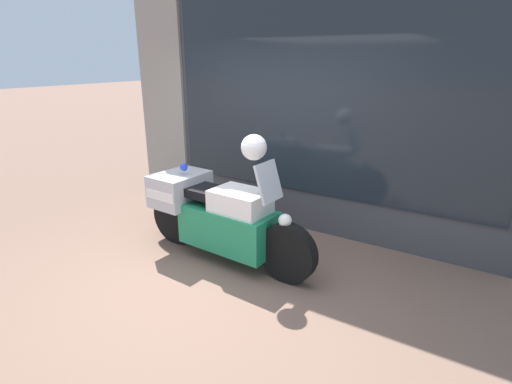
% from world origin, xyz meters
% --- Properties ---
extents(ground_plane, '(60.00, 60.00, 0.00)m').
position_xyz_m(ground_plane, '(0.00, 0.00, 0.00)').
color(ground_plane, '#7A5B4C').
extents(shop_building, '(5.40, 0.55, 3.99)m').
position_xyz_m(shop_building, '(-0.38, 2.00, 2.00)').
color(shop_building, '#424247').
rests_on(shop_building, ground).
extents(window_display, '(4.09, 0.30, 1.93)m').
position_xyz_m(window_display, '(0.35, 2.03, 0.46)').
color(window_display, slate).
rests_on(window_display, ground).
extents(paramedic_motorcycle, '(2.30, 0.69, 1.25)m').
position_xyz_m(paramedic_motorcycle, '(-0.29, 0.53, 0.53)').
color(paramedic_motorcycle, black).
rests_on(paramedic_motorcycle, ground).
extents(white_helmet, '(0.26, 0.26, 0.26)m').
position_xyz_m(white_helmet, '(0.24, 0.51, 1.38)').
color(white_helmet, white).
rests_on(white_helmet, paramedic_motorcycle).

